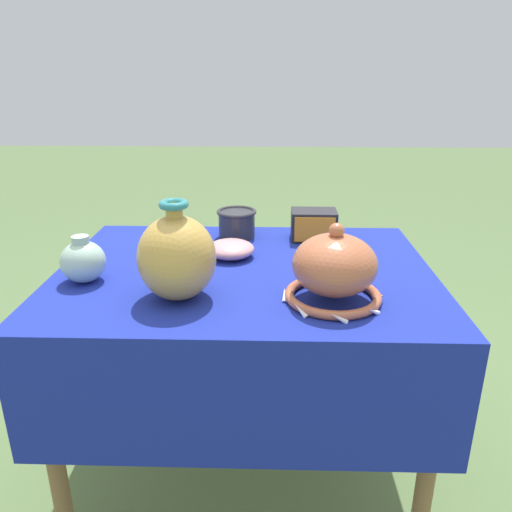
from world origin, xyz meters
TOP-DOWN VIEW (x-y plane):
  - ground_plane at (0.00, 0.00)m, footprint 14.00×14.00m
  - display_table at (0.00, -0.02)m, footprint 1.01×0.77m
  - vase_tall_bulbous at (-0.15, -0.19)m, footprint 0.18×0.18m
  - vase_dome_bell at (0.22, -0.19)m, footprint 0.24×0.24m
  - mosaic_tile_box at (0.21, 0.25)m, footprint 0.14×0.10m
  - bowl_shallow_rose at (-0.05, 0.09)m, footprint 0.14×0.14m
  - jar_round_celadon at (-0.40, -0.10)m, footprint 0.11×0.11m
  - cup_wide_charcoal at (-0.04, 0.27)m, footprint 0.13×0.13m

SIDE VIEW (x-z plane):
  - ground_plane at x=0.00m, z-range 0.00..0.00m
  - display_table at x=0.00m, z-range 0.27..0.95m
  - bowl_shallow_rose at x=-0.05m, z-range 0.69..0.73m
  - mosaic_tile_box at x=0.21m, z-range 0.69..0.78m
  - cup_wide_charcoal at x=-0.04m, z-range 0.69..0.78m
  - jar_round_celadon at x=-0.40m, z-range 0.68..0.80m
  - vase_dome_bell at x=0.22m, z-range 0.67..0.86m
  - vase_tall_bulbous at x=-0.15m, z-range 0.67..0.91m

